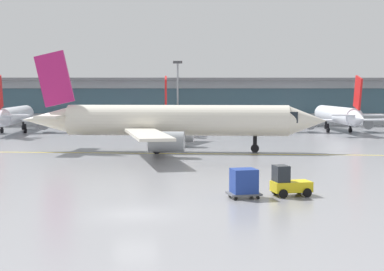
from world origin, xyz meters
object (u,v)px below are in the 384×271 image
cargo_dolly_lead (244,182)px  gate_airplane_1 (15,116)px  gate_airplane_3 (337,115)px  gate_airplane_2 (167,115)px  apron_light_mast_1 (178,90)px  baggage_tug (288,183)px  taxiing_regional_jet (174,121)px

cargo_dolly_lead → gate_airplane_1: bearing=105.5°
gate_airplane_3 → cargo_dolly_lead: size_ratio=11.91×
gate_airplane_2 → apron_light_mast_1: (1.83, 12.69, 4.27)m
baggage_tug → cargo_dolly_lead: bearing=180.0°
gate_airplane_3 → apron_light_mast_1: (-27.49, 14.97, 4.25)m
baggage_tug → taxiing_regional_jet: bearing=93.7°
gate_airplane_1 → baggage_tug: size_ratio=10.05×
gate_airplane_1 → gate_airplane_3: same height
gate_airplane_3 → cargo_dolly_lead: 67.13m
gate_airplane_2 → cargo_dolly_lead: bearing=-175.0°
taxiing_regional_jet → baggage_tug: 30.74m
taxiing_regional_jet → baggage_tug: taxiing_regional_jet is taller
taxiing_regional_jet → cargo_dolly_lead: taxiing_regional_jet is taller
gate_airplane_3 → cargo_dolly_lead: gate_airplane_3 is taller
gate_airplane_3 → taxiing_regional_jet: size_ratio=0.80×
gate_airplane_1 → gate_airplane_3: size_ratio=1.00×
gate_airplane_2 → apron_light_mast_1: apron_light_mast_1 is taller
gate_airplane_1 → gate_airplane_3: bearing=-93.9°
gate_airplane_2 → gate_airplane_3: (29.32, -2.28, 0.02)m
gate_airplane_3 → apron_light_mast_1: apron_light_mast_1 is taller
taxiing_regional_jet → gate_airplane_2: bearing=98.3°
cargo_dolly_lead → apron_light_mast_1: (-5.09, 78.23, 6.02)m
gate_airplane_2 → baggage_tug: size_ratio=9.96×
baggage_tug → cargo_dolly_lead: size_ratio=1.19×
gate_airplane_2 → baggage_tug: gate_airplane_2 is taller
baggage_tug → apron_light_mast_1: 78.25m
gate_airplane_1 → apron_light_mast_1: (27.38, 15.61, 4.25)m
cargo_dolly_lead → apron_light_mast_1: bearing=81.9°
gate_airplane_2 → cargo_dolly_lead: 65.92m
taxiing_regional_jet → apron_light_mast_1: apron_light_mast_1 is taller
taxiing_regional_jet → cargo_dolly_lead: bearing=-74.9°
apron_light_mast_1 → baggage_tug: bearing=-84.0°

